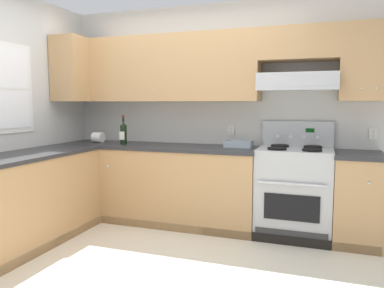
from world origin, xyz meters
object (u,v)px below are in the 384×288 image
(wine_bottle, at_px, (123,133))
(paper_towel_roll, at_px, (98,137))
(stove, at_px, (294,191))
(bowl, at_px, (239,145))

(wine_bottle, relative_size, paper_towel_roll, 2.68)
(stove, xyz_separation_m, paper_towel_roll, (-2.38, 0.00, 0.50))
(wine_bottle, distance_m, bowl, 1.37)
(bowl, xyz_separation_m, paper_towel_roll, (-1.76, -0.10, 0.04))
(wine_bottle, relative_size, bowl, 1.16)
(stove, distance_m, wine_bottle, 2.05)
(stove, relative_size, bowl, 3.99)
(bowl, relative_size, paper_towel_roll, 2.31)
(stove, xyz_separation_m, wine_bottle, (-1.97, -0.07, 0.57))
(stove, height_order, paper_towel_roll, stove)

